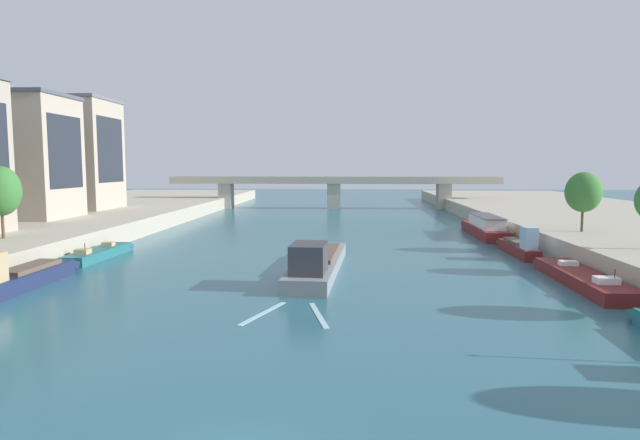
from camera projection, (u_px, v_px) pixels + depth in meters
name	position (u px, v px, depth m)	size (l,w,h in m)	color
quay_left	(16.00, 227.00, 74.21)	(36.00, 170.00, 2.36)	#B2A893
barge_midriver	(318.00, 262.00, 47.95)	(4.72, 20.82, 3.50)	gray
wake_behind_barge	(291.00, 314.00, 34.99)	(5.59, 6.07, 0.03)	#A0CCD6
moored_boat_left_downstream	(18.00, 277.00, 41.75)	(2.56, 12.75, 3.39)	#1E284C
moored_boat_left_far	(99.00, 253.00, 56.02)	(2.62, 11.64, 2.07)	#23666B
moored_boat_right_upstream	(582.00, 278.00, 43.47)	(3.14, 15.27, 2.14)	maroon
moored_boat_right_near	(520.00, 246.00, 57.62)	(1.72, 10.73, 3.37)	maroon
moored_boat_right_downstream	(485.00, 227.00, 73.42)	(3.53, 16.80, 2.83)	maroon
tree_left_past_mid	(1.00, 191.00, 53.05)	(3.75, 3.75, 7.08)	brown
tree_right_past_mid	(584.00, 192.00, 58.62)	(3.78, 3.78, 6.43)	brown
building_left_tall	(23.00, 156.00, 73.62)	(12.31, 11.08, 16.70)	#B2A38E
building_left_far_end	(81.00, 154.00, 89.34)	(10.41, 11.93, 17.99)	#B2A38E
bridge_far	(334.00, 188.00, 119.28)	(71.71, 4.40, 6.99)	#ADA899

